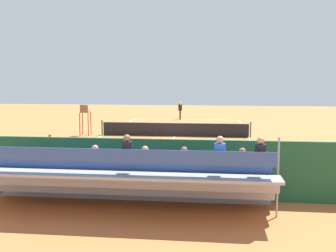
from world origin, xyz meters
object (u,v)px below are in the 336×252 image
Objects in this scene: tennis_net at (175,129)px; tennis_player at (180,109)px; umpire_chair at (85,117)px; tennis_ball_near at (195,120)px; tennis_racket at (171,119)px; line_judge at (47,159)px; bleacher_stand at (134,179)px; tennis_ball_far at (197,124)px; equipment_bag at (137,187)px; courtside_bench at (183,177)px.

tennis_player is at bearing -87.05° from tennis_net.
tennis_ball_near is (-7.05, -10.79, -1.28)m from umpire_chair.
line_judge reaches higher than tennis_racket.
tennis_player is (0.85, -26.46, 0.04)m from bleacher_stand.
tennis_ball_near is 3.00m from tennis_ball_far.
bleacher_stand is 10.07× the size of equipment_bag.
courtside_bench is 3.22× the size of tennis_racket.
line_judge is (3.46, 13.10, 0.51)m from tennis_net.
bleacher_stand is 4.70× the size of tennis_player.
equipment_bag is at bearing 4.50° from courtside_bench.
tennis_racket is 2.43m from tennis_ball_near.
tennis_player is at bearing 166.51° from tennis_racket.
tennis_racket is at bearing -82.97° from courtside_bench.
courtside_bench is at bearing -121.89° from bleacher_stand.
equipment_bag is 13.64× the size of tennis_ball_near.
tennis_net is at bearing 97.22° from tennis_racket.
bleacher_stand reaches higher than tennis_racket.
tennis_racket is at bearing -112.32° from umpire_chair.
tennis_net reaches higher than tennis_racket.
tennis_ball_far is at bearing 115.99° from tennis_player.
line_judge is (5.06, -0.17, 0.46)m from courtside_bench.
tennis_player reaches higher than tennis_racket.
line_judge is (2.03, 24.37, 1.00)m from tennis_racket.
tennis_ball_near is (-0.85, -10.44, -0.47)m from tennis_net.
tennis_ball_far is at bearing -93.34° from equipment_bag.
tennis_racket is 4.62m from tennis_ball_far.
umpire_chair is at bearing -66.68° from bleacher_stand.
tennis_net reaches higher than equipment_bag.
bleacher_stand is 22.89m from tennis_ball_far.
tennis_racket is at bearing -86.33° from bleacher_stand.
umpire_chair is 13.04m from line_judge.
equipment_bag is at bearing 87.87° from tennis_ball_near.
umpire_chair is 2.38× the size of equipment_bag.
courtside_bench is at bearing 121.12° from umpire_chair.
tennis_net is at bearing -176.76° from umpire_chair.
line_judge is at bearing 77.27° from tennis_ball_far.
tennis_player reaches higher than tennis_ball_far.
tennis_net is at bearing -90.14° from equipment_bag.
bleacher_stand is 4.70× the size of line_judge.
bleacher_stand reaches higher than equipment_bag.
tennis_player is at bearing -88.15° from bleacher_stand.
tennis_ball_near is (-0.57, -25.83, -0.95)m from bleacher_stand.
bleacher_stand is 26.74m from tennis_racket.
equipment_bag is (0.03, 13.40, -0.32)m from tennis_net.
line_judge is (-2.74, 12.75, -0.30)m from umpire_chair.
bleacher_stand is (-0.28, 15.39, 0.48)m from tennis_net.
tennis_player reaches higher than tennis_ball_near.
courtside_bench is at bearing 96.88° from tennis_net.
tennis_net is at bearing -104.79° from line_judge.
umpire_chair is at bearing -77.86° from line_judge.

